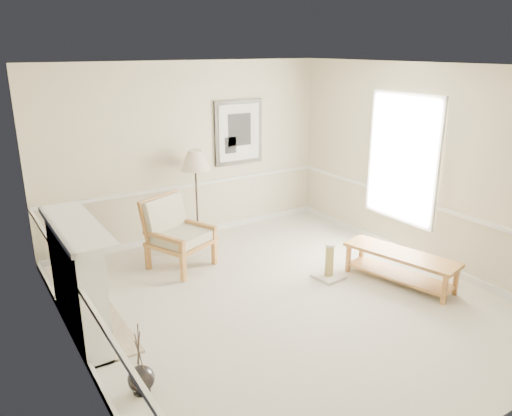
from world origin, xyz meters
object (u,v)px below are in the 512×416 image
at_px(bench, 400,263).
at_px(scratching_post, 329,268).
at_px(floor_lamp, 195,163).
at_px(armchair, 174,230).
at_px(floor_vase, 141,380).

relative_size(bench, scratching_post, 3.12).
xyz_separation_m(floor_lamp, bench, (1.68, -2.83, -1.05)).
bearing_deg(floor_lamp, armchair, -136.48).
bearing_deg(floor_lamp, bench, -59.24).
xyz_separation_m(floor_lamp, scratching_post, (0.95, -2.21, -1.18)).
bearing_deg(bench, armchair, 137.24).
height_order(floor_vase, armchair, armchair).
relative_size(floor_vase, floor_lamp, 0.48).
bearing_deg(bench, floor_vase, -175.25).
bearing_deg(scratching_post, armchair, 136.15).
height_order(armchair, floor_lamp, floor_lamp).
bearing_deg(armchair, scratching_post, -67.19).
distance_m(floor_vase, bench, 3.81).
distance_m(floor_vase, floor_lamp, 3.98).
bearing_deg(scratching_post, floor_lamp, 113.31).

